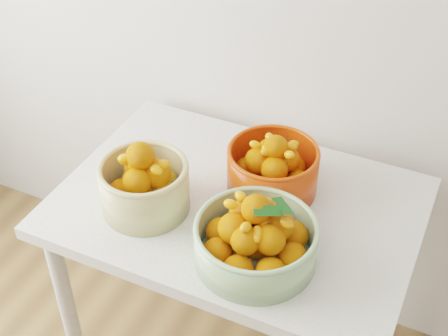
{
  "coord_description": "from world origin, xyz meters",
  "views": [
    {
      "loc": [
        0.13,
        0.4,
        1.92
      ],
      "look_at": [
        -0.4,
        1.53,
        0.92
      ],
      "focal_mm": 50.0,
      "sensor_mm": 36.0,
      "label": 1
    }
  ],
  "objects": [
    {
      "name": "bowl_cream",
      "position": [
        -0.61,
        1.48,
        0.83
      ],
      "size": [
        0.26,
        0.26,
        0.21
      ],
      "rotation": [
        0.0,
        0.0,
        -0.04
      ],
      "color": "tan",
      "rests_on": "table"
    },
    {
      "name": "bowl_green",
      "position": [
        -0.26,
        1.42,
        0.82
      ],
      "size": [
        0.37,
        0.37,
        0.2
      ],
      "rotation": [
        0.0,
        0.0,
        0.24
      ],
      "color": "#95BB86",
      "rests_on": "table"
    },
    {
      "name": "bowl_orange",
      "position": [
        -0.32,
        1.69,
        0.82
      ],
      "size": [
        0.3,
        0.3,
        0.19
      ],
      "rotation": [
        0.0,
        0.0,
        -0.15
      ],
      "color": "red",
      "rests_on": "table"
    },
    {
      "name": "table",
      "position": [
        -0.39,
        1.6,
        0.65
      ],
      "size": [
        1.0,
        0.7,
        0.75
      ],
      "color": "silver",
      "rests_on": "ground"
    }
  ]
}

